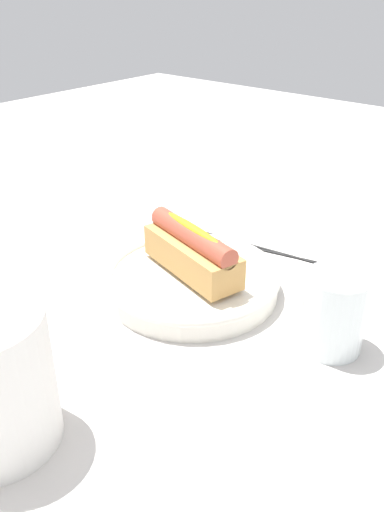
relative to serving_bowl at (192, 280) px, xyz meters
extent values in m
plane|color=beige|center=(-0.03, 0.02, -0.02)|extent=(2.40, 2.40, 0.00)
cylinder|color=silver|center=(0.00, 0.00, 0.00)|extent=(0.22, 0.22, 0.03)
torus|color=silver|center=(0.00, 0.00, 0.01)|extent=(0.23, 0.23, 0.01)
cube|color=tan|center=(0.00, 0.00, 0.03)|extent=(0.16, 0.09, 0.04)
cylinder|color=#B24C38|center=(0.00, 0.00, 0.06)|extent=(0.15, 0.06, 0.03)
ellipsoid|color=gold|center=(0.00, 0.00, 0.07)|extent=(0.11, 0.04, 0.01)
cylinder|color=white|center=(-0.19, -0.01, 0.03)|extent=(0.07, 0.07, 0.09)
cylinder|color=silver|center=(-0.19, -0.01, 0.01)|extent=(0.06, 0.06, 0.04)
cylinder|color=black|center=(0.02, -0.15, -0.01)|extent=(0.22, 0.05, 0.01)
cylinder|color=black|center=(-0.01, -0.16, -0.01)|extent=(0.22, 0.03, 0.01)
camera|label=1|loc=(-0.38, 0.45, 0.35)|focal=37.14mm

